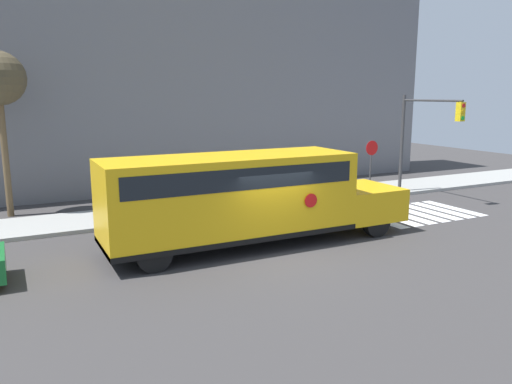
# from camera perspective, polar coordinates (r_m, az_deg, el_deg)

# --- Properties ---
(ground_plane) EXTENTS (60.00, 60.00, 0.00)m
(ground_plane) POSITION_cam_1_polar(r_m,az_deg,el_deg) (15.54, 2.15, -7.03)
(ground_plane) COLOR #3A3838
(sidewalk_strip) EXTENTS (44.00, 3.00, 0.15)m
(sidewalk_strip) POSITION_cam_1_polar(r_m,az_deg,el_deg) (21.23, -6.37, -1.93)
(sidewalk_strip) COLOR #9E9E99
(sidewalk_strip) RESTS_ON ground
(building_backdrop) EXTENTS (32.00, 4.00, 12.29)m
(building_backdrop) POSITION_cam_1_polar(r_m,az_deg,el_deg) (26.92, -11.65, 13.66)
(building_backdrop) COLOR slate
(building_backdrop) RESTS_ON ground
(crosswalk_stripes) EXTENTS (4.70, 3.20, 0.01)m
(crosswalk_stripes) POSITION_cam_1_polar(r_m,az_deg,el_deg) (21.69, 17.90, -2.32)
(crosswalk_stripes) COLOR white
(crosswalk_stripes) RESTS_ON ground
(school_bus) EXTENTS (10.30, 2.57, 2.97)m
(school_bus) POSITION_cam_1_polar(r_m,az_deg,el_deg) (15.88, -1.41, -0.32)
(school_bus) COLOR yellow
(school_bus) RESTS_ON ground
(stop_sign) EXTENTS (0.68, 0.10, 2.72)m
(stop_sign) POSITION_cam_1_polar(r_m,az_deg,el_deg) (24.09, 13.02, 3.53)
(stop_sign) COLOR #38383A
(stop_sign) RESTS_ON ground
(traffic_light) EXTENTS (0.28, 3.60, 4.82)m
(traffic_light) POSITION_cam_1_polar(r_m,az_deg,el_deg) (24.40, 18.43, 6.78)
(traffic_light) COLOR #38383A
(traffic_light) RESTS_ON ground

